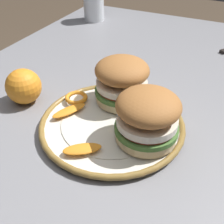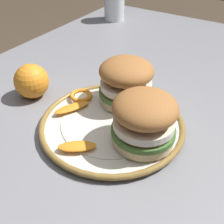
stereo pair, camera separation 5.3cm
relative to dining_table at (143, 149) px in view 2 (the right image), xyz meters
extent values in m
cube|color=gray|center=(0.00, 0.00, 0.07)|extent=(1.39, 1.06, 0.03)
cube|color=gray|center=(-0.64, -0.47, -0.31)|extent=(0.06, 0.06, 0.74)
cylinder|color=silver|center=(0.06, -0.05, 0.10)|extent=(0.28, 0.28, 0.01)
torus|color=olive|center=(0.06, -0.05, 0.10)|extent=(0.30, 0.30, 0.01)
cylinder|color=silver|center=(0.06, -0.05, 0.10)|extent=(0.21, 0.21, 0.00)
cylinder|color=beige|center=(-0.02, -0.06, 0.12)|extent=(0.12, 0.12, 0.02)
cylinder|color=#477033|center=(-0.02, -0.06, 0.13)|extent=(0.12, 0.12, 0.01)
cylinder|color=#BC3828|center=(-0.02, -0.06, 0.14)|extent=(0.11, 0.11, 0.01)
cylinder|color=silver|center=(-0.02, -0.06, 0.15)|extent=(0.11, 0.11, 0.01)
ellipsoid|color=#A36633|center=(-0.02, -0.06, 0.18)|extent=(0.17, 0.17, 0.05)
cylinder|color=beige|center=(0.08, 0.03, 0.12)|extent=(0.12, 0.12, 0.02)
cylinder|color=#477033|center=(0.08, 0.03, 0.13)|extent=(0.12, 0.12, 0.01)
cylinder|color=#BC3828|center=(0.08, 0.03, 0.14)|extent=(0.11, 0.11, 0.01)
cylinder|color=silver|center=(0.08, 0.03, 0.15)|extent=(0.11, 0.11, 0.01)
ellipsoid|color=#A36633|center=(0.08, 0.03, 0.18)|extent=(0.16, 0.16, 0.05)
torus|color=orange|center=(0.03, -0.15, 0.11)|extent=(0.06, 0.06, 0.01)
cylinder|color=#F4E5C6|center=(0.03, -0.15, 0.11)|extent=(0.03, 0.03, 0.00)
ellipsoid|color=orange|center=(0.17, -0.06, 0.11)|extent=(0.06, 0.07, 0.01)
ellipsoid|color=orange|center=(0.08, -0.14, 0.11)|extent=(0.08, 0.06, 0.01)
cylinder|color=white|center=(-0.51, -0.40, 0.16)|extent=(0.08, 0.08, 0.13)
cylinder|color=#5B2D19|center=(-0.51, -0.40, 0.12)|extent=(0.07, 0.07, 0.05)
sphere|color=orange|center=(0.06, -0.27, 0.13)|extent=(0.08, 0.08, 0.08)
camera|label=1|loc=(0.47, 0.15, 0.47)|focal=44.97mm
camera|label=2|loc=(0.44, 0.20, 0.47)|focal=44.97mm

